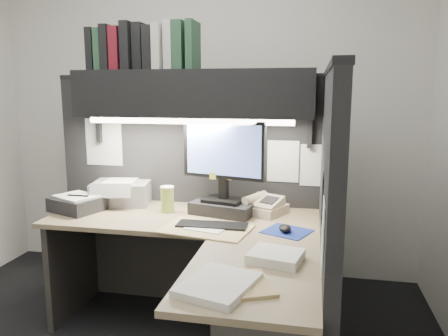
{
  "coord_description": "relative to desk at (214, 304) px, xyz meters",
  "views": [
    {
      "loc": [
        0.9,
        -2.02,
        1.52
      ],
      "look_at": [
        0.37,
        0.51,
        1.06
      ],
      "focal_mm": 35.0,
      "sensor_mm": 36.0,
      "label": 1
    }
  ],
  "objects": [
    {
      "name": "monitor",
      "position": [
        -0.09,
        0.67,
        0.53
      ],
      "size": [
        0.55,
        0.33,
        0.6
      ],
      "rotation": [
        0.0,
        0.0,
        -0.24
      ],
      "color": "black",
      "rests_on": "desk"
    },
    {
      "name": "paper_stack_a",
      "position": [
        0.32,
        -0.07,
        0.31
      ],
      "size": [
        0.27,
        0.25,
        0.05
      ],
      "primitive_type": "cube",
      "rotation": [
        0.0,
        0.0,
        -0.21
      ],
      "color": "white",
      "rests_on": "desk"
    },
    {
      "name": "open_folder",
      "position": [
        -0.12,
        0.32,
        0.29
      ],
      "size": [
        0.54,
        0.4,
        0.01
      ],
      "primitive_type": "cube",
      "rotation": [
        0.0,
        0.0,
        -0.17
      ],
      "color": "tan",
      "rests_on": "desk"
    },
    {
      "name": "pinned_papers",
      "position": [
        -0.0,
        0.56,
        0.61
      ],
      "size": [
        1.76,
        1.31,
        0.51
      ],
      "color": "white",
      "rests_on": "partition_back"
    },
    {
      "name": "printer",
      "position": [
        -0.85,
        0.8,
        0.36
      ],
      "size": [
        0.44,
        0.4,
        0.16
      ],
      "primitive_type": "cube",
      "rotation": [
        0.0,
        0.0,
        0.18
      ],
      "color": "gray",
      "rests_on": "desk"
    },
    {
      "name": "paper_stack_b",
      "position": [
        0.11,
        -0.4,
        0.3
      ],
      "size": [
        0.34,
        0.38,
        0.03
      ],
      "primitive_type": "cube",
      "rotation": [
        0.0,
        0.0,
        -0.28
      ],
      "color": "white",
      "rests_on": "desk"
    },
    {
      "name": "coffee_cup",
      "position": [
        -0.46,
        0.64,
        0.37
      ],
      "size": [
        0.1,
        0.1,
        0.16
      ],
      "primitive_type": "cylinder",
      "rotation": [
        0.0,
        0.0,
        0.19
      ],
      "color": "#D1D153",
      "rests_on": "desk"
    },
    {
      "name": "partition_right",
      "position": [
        0.55,
        0.18,
        0.36
      ],
      "size": [
        0.06,
        1.5,
        1.6
      ],
      "primitive_type": "cube",
      "color": "black",
      "rests_on": "floor"
    },
    {
      "name": "binder_row",
      "position": [
        -0.64,
        0.75,
        1.35
      ],
      "size": [
        0.72,
        0.26,
        0.31
      ],
      "color": "black",
      "rests_on": "overhead_shelf"
    },
    {
      "name": "notebook_stack",
      "position": [
        -1.06,
        0.54,
        0.33
      ],
      "size": [
        0.38,
        0.35,
        0.09
      ],
      "primitive_type": "cube",
      "rotation": [
        0.0,
        0.0,
        -0.36
      ],
      "color": "black",
      "rests_on": "desk"
    },
    {
      "name": "overhead_shelf",
      "position": [
        -0.3,
        0.75,
        1.06
      ],
      "size": [
        1.55,
        0.34,
        0.3
      ],
      "primitive_type": "cube",
      "color": "black",
      "rests_on": "partition_back"
    },
    {
      "name": "desk",
      "position": [
        0.0,
        0.0,
        0.0
      ],
      "size": [
        1.7,
        1.53,
        0.73
      ],
      "color": "#8F775B",
      "rests_on": "floor"
    },
    {
      "name": "wall_back",
      "position": [
        -0.43,
        1.5,
        0.91
      ],
      "size": [
        3.5,
        0.04,
        2.7
      ],
      "primitive_type": "cube",
      "color": "silver",
      "rests_on": "floor"
    },
    {
      "name": "mouse",
      "position": [
        0.33,
        0.37,
        0.31
      ],
      "size": [
        0.08,
        0.12,
        0.04
      ],
      "primitive_type": "ellipsoid",
      "rotation": [
        0.0,
        0.0,
        0.15
      ],
      "color": "black",
      "rests_on": "mousepad"
    },
    {
      "name": "partition_back",
      "position": [
        -0.4,
        0.93,
        0.36
      ],
      "size": [
        1.9,
        0.06,
        1.6
      ],
      "primitive_type": "cube",
      "color": "black",
      "rests_on": "floor"
    },
    {
      "name": "keyboard",
      "position": [
        -0.1,
        0.37,
        0.3
      ],
      "size": [
        0.41,
        0.14,
        0.02
      ],
      "primitive_type": "cube",
      "rotation": [
        0.0,
        0.0,
        0.01
      ],
      "color": "black",
      "rests_on": "desk"
    },
    {
      "name": "telephone",
      "position": [
        0.18,
        0.72,
        0.33
      ],
      "size": [
        0.31,
        0.32,
        0.09
      ],
      "primitive_type": "cube",
      "rotation": [
        0.0,
        0.0,
        -0.46
      ],
      "color": "tan",
      "rests_on": "desk"
    },
    {
      "name": "mousepad",
      "position": [
        0.34,
        0.38,
        0.29
      ],
      "size": [
        0.31,
        0.3,
        0.0
      ],
      "primitive_type": "cube",
      "rotation": [
        0.0,
        0.0,
        -0.41
      ],
      "color": "navy",
      "rests_on": "desk"
    },
    {
      "name": "task_light_tube",
      "position": [
        -0.3,
        0.61,
        0.89
      ],
      "size": [
        1.32,
        0.04,
        0.04
      ],
      "primitive_type": "cylinder",
      "rotation": [
        0.0,
        1.57,
        0.0
      ],
      "color": "white",
      "rests_on": "overhead_shelf"
    },
    {
      "name": "manila_stack",
      "position": [
        0.22,
        -0.36,
        0.29
      ],
      "size": [
        0.29,
        0.32,
        0.01
      ],
      "primitive_type": "cube",
      "rotation": [
        0.0,
        0.0,
        0.41
      ],
      "color": "tan",
      "rests_on": "desk"
    }
  ]
}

